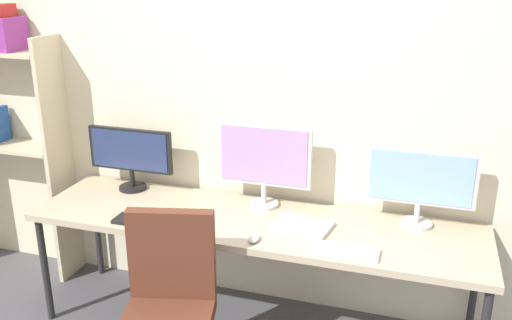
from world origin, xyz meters
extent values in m
cube|color=beige|center=(0.00, 1.02, 1.30)|extent=(5.03, 0.10, 2.60)
cube|color=tan|center=(0.00, 0.60, 0.72)|extent=(2.63, 0.68, 0.04)
cylinder|color=#262628|center=(-1.26, 0.31, 0.35)|extent=(0.04, 0.04, 0.70)
cylinder|color=#262628|center=(-1.26, 0.89, 0.35)|extent=(0.04, 0.04, 0.70)
cylinder|color=#262628|center=(1.26, 0.89, 0.35)|extent=(0.04, 0.04, 0.70)
cube|color=beige|center=(-1.46, 0.83, 0.86)|extent=(0.03, 0.28, 1.71)
cube|color=beige|center=(-1.86, 0.83, 0.94)|extent=(0.76, 0.28, 0.02)
cube|color=gray|center=(-1.79, 0.82, 1.75)|extent=(0.03, 0.22, 0.30)
cube|color=red|center=(-1.75, 0.82, 1.75)|extent=(0.04, 0.22, 0.29)
cube|color=#8C338C|center=(-1.70, 0.83, 1.71)|extent=(0.05, 0.22, 0.21)
cube|color=#592D1E|center=(-0.27, 0.07, 0.75)|extent=(0.44, 0.17, 0.48)
cylinder|color=black|center=(-0.90, 0.81, 0.75)|extent=(0.18, 0.18, 0.02)
cylinder|color=black|center=(-0.90, 0.81, 0.81)|extent=(0.03, 0.03, 0.11)
cube|color=black|center=(-0.90, 0.81, 1.01)|extent=(0.58, 0.03, 0.28)
cube|color=navy|center=(-0.90, 0.80, 1.01)|extent=(0.53, 0.01, 0.25)
cylinder|color=silver|center=(0.00, 0.81, 0.75)|extent=(0.18, 0.18, 0.02)
cylinder|color=silver|center=(0.00, 0.81, 0.82)|extent=(0.03, 0.03, 0.12)
cube|color=silver|center=(0.00, 0.81, 1.07)|extent=(0.57, 0.03, 0.38)
cube|color=#B28CE5|center=(0.00, 0.80, 1.07)|extent=(0.53, 0.01, 0.34)
cylinder|color=silver|center=(0.90, 0.81, 0.75)|extent=(0.18, 0.18, 0.02)
cylinder|color=silver|center=(0.90, 0.81, 0.82)|extent=(0.03, 0.03, 0.11)
cube|color=silver|center=(0.90, 0.81, 1.03)|extent=(0.60, 0.03, 0.32)
cube|color=#8CB2F2|center=(0.90, 0.80, 1.03)|extent=(0.55, 0.01, 0.28)
cube|color=black|center=(-0.56, 0.37, 0.75)|extent=(0.40, 0.13, 0.02)
cube|color=silver|center=(0.56, 0.37, 0.75)|extent=(0.36, 0.13, 0.02)
ellipsoid|color=silver|center=(0.08, 0.35, 0.76)|extent=(0.06, 0.10, 0.03)
cube|color=silver|center=(0.29, 0.59, 0.75)|extent=(0.35, 0.27, 0.02)
camera|label=1|loc=(0.89, -2.18, 2.13)|focal=38.97mm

